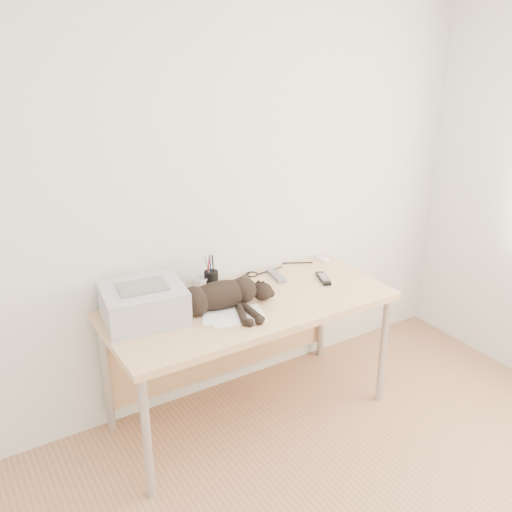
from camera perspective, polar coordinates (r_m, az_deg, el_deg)
wall_back at (r=3.24m, az=-3.95°, el=6.70°), size 3.50×0.00×3.50m
desk at (r=3.28m, az=-1.38°, el=-6.16°), size 1.60×0.70×0.74m
printer at (r=2.99m, az=-11.16°, el=-4.68°), size 0.45×0.40×0.19m
papers at (r=3.01m, az=-2.26°, el=-5.98°), size 0.37×0.31×0.01m
cat at (r=3.05m, az=-3.87°, el=-4.14°), size 0.71×0.38×0.16m
mug at (r=3.28m, az=-5.61°, el=-2.81°), size 0.12×0.12×0.08m
pen_cup at (r=3.29m, az=-4.50°, el=-2.41°), size 0.08×0.08×0.21m
remote_grey at (r=3.45m, az=2.04°, el=-1.98°), size 0.09×0.20×0.02m
remote_black at (r=3.44m, az=6.74°, el=-2.25°), size 0.11×0.18×0.02m
mouse at (r=3.73m, az=6.68°, el=-0.10°), size 0.07×0.12×0.04m
cable_tangle at (r=3.39m, az=-3.31°, el=-2.55°), size 1.36×0.08×0.01m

